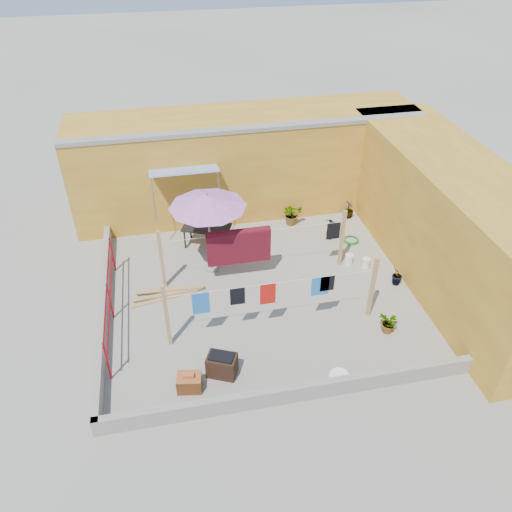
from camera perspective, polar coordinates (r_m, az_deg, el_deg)
name	(u,v)px	position (r m, az deg, el deg)	size (l,w,h in m)	color
ground	(260,293)	(13.48, 0.51, -4.21)	(80.00, 80.00, 0.00)	#9E998E
wall_back	(246,162)	(16.57, -1.17, 10.73)	(11.00, 3.27, 3.21)	gold
wall_right	(451,222)	(14.35, 21.36, 3.67)	(2.40, 9.00, 3.20)	gold
parapet_front	(296,393)	(10.90, 4.57, -15.34)	(8.30, 0.16, 0.44)	gray
parapet_left	(103,307)	(13.29, -17.04, -5.59)	(0.16, 7.30, 0.44)	gray
red_railing	(109,296)	(12.79, -16.44, -4.39)	(0.05, 4.20, 1.10)	maroon
clothesline_rig	(244,252)	(13.23, -1.43, 0.48)	(5.09, 2.35, 1.80)	tan
patio_umbrella	(207,202)	(13.10, -5.57, 6.20)	(2.48, 2.48, 2.48)	gray
outdoor_table	(207,228)	(15.00, -5.66, 3.16)	(1.58, 1.20, 0.66)	black
brick_stack	(189,382)	(11.17, -7.62, -14.13)	(0.58, 0.46, 0.46)	#B05B28
lumber_pile	(168,294)	(13.55, -10.08, -4.29)	(1.98, 0.57, 0.12)	tan
brazier	(222,365)	(11.31, -3.91, -12.31)	(0.76, 0.66, 0.58)	#311B13
white_basin	(339,376)	(11.53, 9.50, -13.41)	(0.48, 0.48, 0.08)	silver
water_jug_a	(349,259)	(14.64, 10.56, -0.36)	(0.23, 0.23, 0.37)	silver
water_jug_b	(366,263)	(14.62, 12.46, -0.74)	(0.22, 0.22, 0.34)	silver
green_hose	(351,240)	(15.70, 10.81, 1.81)	(0.52, 0.52, 0.08)	#1B7B21
plant_back_a	(292,214)	(16.14, 4.14, 4.80)	(0.63, 0.55, 0.70)	#175217
plant_back_b	(349,210)	(16.74, 10.55, 5.25)	(0.33, 0.33, 0.58)	#175217
plant_right_a	(331,228)	(15.50, 8.57, 3.17)	(0.41, 0.28, 0.78)	#175217
plant_right_b	(397,275)	(14.07, 15.79, -2.15)	(0.35, 0.28, 0.64)	#175217
plant_right_c	(389,323)	(12.61, 15.00, -7.44)	(0.51, 0.44, 0.57)	#175217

